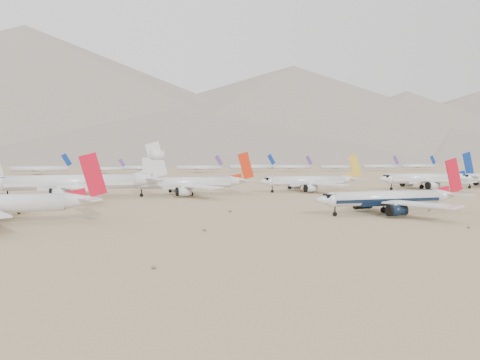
# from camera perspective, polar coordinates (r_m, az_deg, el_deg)

# --- Properties ---
(ground) EXTENTS (7000.00, 7000.00, 0.00)m
(ground) POSITION_cam_1_polar(r_m,az_deg,el_deg) (127.19, 13.94, -4.10)
(ground) COLOR olive
(ground) RESTS_ON ground
(main_airliner) EXTENTS (42.46, 41.47, 14.98)m
(main_airliner) POSITION_cam_1_polar(r_m,az_deg,el_deg) (130.55, 18.01, -2.16)
(main_airliner) COLOR silver
(main_airliner) RESTS_ON ground
(row2_navy_widebody) EXTENTS (49.02, 47.94, 17.44)m
(row2_navy_widebody) POSITION_cam_1_polar(r_m,az_deg,el_deg) (232.33, 21.88, 0.16)
(row2_navy_widebody) COLOR silver
(row2_navy_widebody) RESTS_ON ground
(row2_gold_tail) EXTENTS (45.14, 44.15, 16.07)m
(row2_gold_tail) POSITION_cam_1_polar(r_m,az_deg,el_deg) (202.72, 8.66, -0.15)
(row2_gold_tail) COLOR silver
(row2_gold_tail) RESTS_ON ground
(row2_orange_tail) EXTENTS (47.87, 46.83, 17.08)m
(row2_orange_tail) POSITION_cam_1_polar(r_m,az_deg,el_deg) (182.15, -6.02, -0.39)
(row2_orange_tail) COLOR silver
(row2_orange_tail) RESTS_ON ground
(row2_white_trijet) EXTENTS (58.87, 57.53, 20.86)m
(row2_white_trijet) POSITION_cam_1_polar(r_m,az_deg,el_deg) (176.81, -18.82, -0.24)
(row2_white_trijet) COLOR silver
(row2_white_trijet) RESTS_ON ground
(distant_storage_row) EXTENTS (554.59, 58.07, 15.19)m
(distant_storage_row) POSITION_cam_1_polar(r_m,az_deg,el_deg) (427.22, -7.57, 1.49)
(distant_storage_row) COLOR silver
(distant_storage_row) RESTS_ON ground
(mountain_range) EXTENTS (7354.00, 3024.00, 470.00)m
(mountain_range) POSITION_cam_1_polar(r_m,az_deg,el_deg) (1770.08, -12.66, 8.59)
(mountain_range) COLOR slate
(mountain_range) RESTS_ON ground
(foothills) EXTENTS (4637.50, 1395.00, 155.00)m
(foothills) POSITION_cam_1_polar(r_m,az_deg,el_deg) (1346.31, 9.14, 5.16)
(foothills) COLOR slate
(foothills) RESTS_ON ground
(desert_scrub) EXTENTS (261.14, 121.67, 0.63)m
(desert_scrub) POSITION_cam_1_polar(r_m,az_deg,el_deg) (106.83, 23.58, -5.45)
(desert_scrub) COLOR brown
(desert_scrub) RESTS_ON ground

